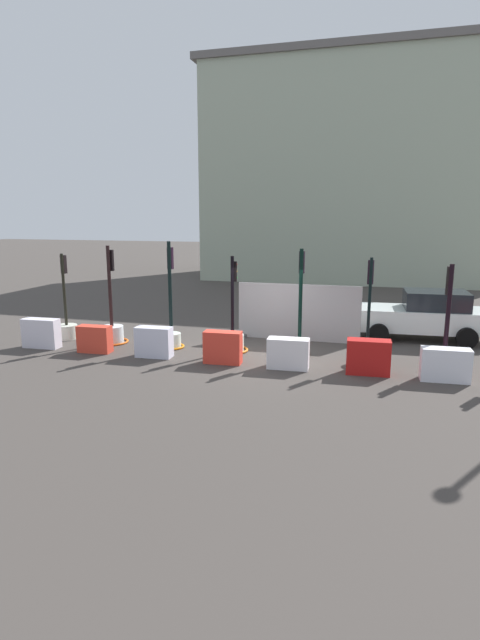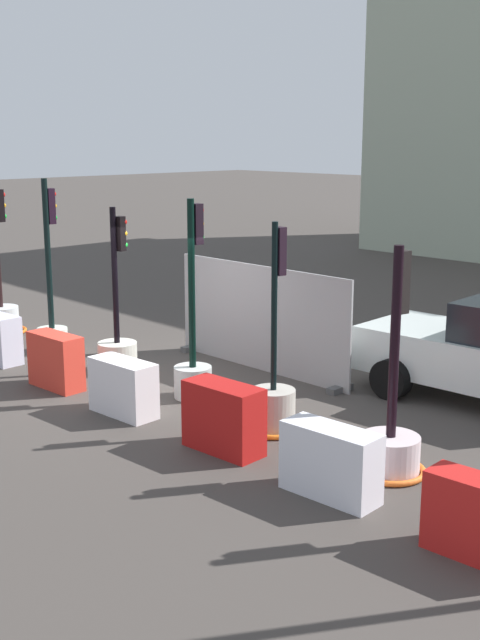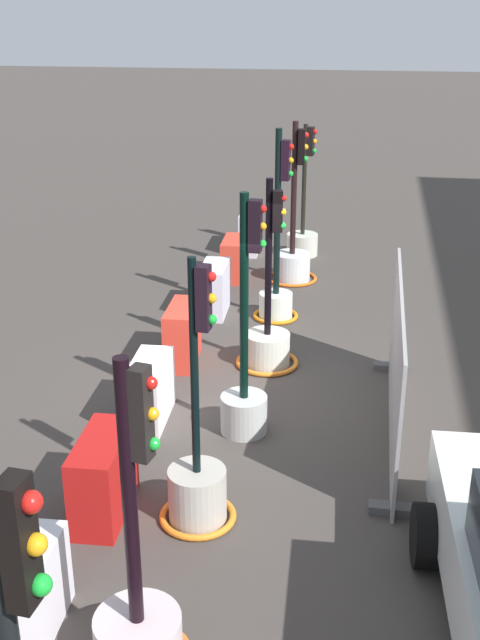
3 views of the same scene
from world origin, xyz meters
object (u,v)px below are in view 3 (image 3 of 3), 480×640
at_px(traffic_light_1, 292,257).
at_px(traffic_light_6, 138,622).
at_px(traffic_light_3, 268,340).
at_px(construction_barrier_0, 250,231).
at_px(construction_barrier_1, 233,259).
at_px(construction_barrier_5, 103,477).
at_px(construction_barrier_4, 150,391).
at_px(traffic_light_0, 303,233).
at_px(traffic_light_5, 198,483).
at_px(construction_barrier_2, 214,289).
at_px(construction_barrier_6, 24,601).
at_px(traffic_light_4, 245,387).
at_px(construction_barrier_3, 182,334).
at_px(traffic_light_2, 277,286).

height_order(traffic_light_1, traffic_light_6, traffic_light_1).
xyz_separation_m(traffic_light_3, construction_barrier_0, (-5.77, -1.20, 0.04)).
bearing_deg(construction_barrier_1, traffic_light_3, 17.52).
xyz_separation_m(construction_barrier_0, construction_barrier_5, (9.74, 0.01, 0.00)).
bearing_deg(traffic_light_6, construction_barrier_4, -165.23).
xyz_separation_m(traffic_light_0, construction_barrier_0, (-0.09, -1.17, -0.04)).
xyz_separation_m(traffic_light_1, construction_barrier_1, (0.09, -1.16, -0.07)).
bearing_deg(traffic_light_1, construction_barrier_4, -11.58).
distance_m(traffic_light_5, construction_barrier_2, 5.98).
bearing_deg(construction_barrier_2, construction_barrier_4, -0.82).
bearing_deg(traffic_light_5, construction_barrier_1, -172.39).
distance_m(construction_barrier_5, construction_barrier_6, 1.83).
bearing_deg(construction_barrier_1, traffic_light_4, 11.65).
bearing_deg(construction_barrier_4, construction_barrier_0, 179.40).
distance_m(construction_barrier_0, construction_barrier_5, 9.74).
bearing_deg(construction_barrier_0, construction_barrier_3, -0.87).
bearing_deg(construction_barrier_6, construction_barrier_2, 179.79).
distance_m(traffic_light_4, construction_barrier_1, 6.04).
xyz_separation_m(traffic_light_2, traffic_light_6, (7.82, -0.11, -0.15)).
bearing_deg(traffic_light_4, construction_barrier_6, -18.11).
bearing_deg(traffic_light_0, construction_barrier_3, -12.29).
height_order(traffic_light_6, construction_barrier_4, traffic_light_6).
xyz_separation_m(construction_barrier_2, construction_barrier_4, (3.90, -0.06, -0.03)).
bearing_deg(construction_barrier_6, construction_barrier_5, 178.08).
height_order(traffic_light_2, traffic_light_5, traffic_light_2).
relative_size(traffic_light_3, construction_barrier_1, 2.82).
height_order(traffic_light_0, traffic_light_6, traffic_light_0).
distance_m(traffic_light_0, traffic_light_1, 1.69).
relative_size(construction_barrier_2, construction_barrier_6, 0.90).
height_order(traffic_light_5, construction_barrier_4, traffic_light_5).
relative_size(traffic_light_1, traffic_light_4, 1.00).
distance_m(traffic_light_0, construction_barrier_5, 9.71).
bearing_deg(construction_barrier_2, construction_barrier_6, -0.21).
distance_m(construction_barrier_0, construction_barrier_1, 1.87).
height_order(construction_barrier_2, construction_barrier_5, construction_barrier_5).
relative_size(traffic_light_5, construction_barrier_0, 2.52).
bearing_deg(construction_barrier_1, construction_barrier_4, -0.46).
height_order(traffic_light_3, construction_barrier_6, traffic_light_3).
relative_size(construction_barrier_2, construction_barrier_4, 0.95).
xyz_separation_m(traffic_light_3, construction_barrier_4, (1.91, -1.28, 0.00)).
xyz_separation_m(traffic_light_3, traffic_light_4, (2.01, -0.01, 0.22)).
xyz_separation_m(traffic_light_1, construction_barrier_0, (-1.78, -1.13, -0.02)).
height_order(traffic_light_4, construction_barrier_4, traffic_light_4).
xyz_separation_m(traffic_light_2, construction_barrier_0, (-3.84, -1.08, -0.13)).
bearing_deg(traffic_light_4, construction_barrier_2, -163.16).
relative_size(traffic_light_1, traffic_light_5, 1.06).
height_order(traffic_light_0, construction_barrier_1, traffic_light_0).
bearing_deg(construction_barrier_5, construction_barrier_0, -179.95).
height_order(construction_barrier_0, construction_barrier_6, construction_barrier_0).
bearing_deg(construction_barrier_6, construction_barrier_4, -179.59).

